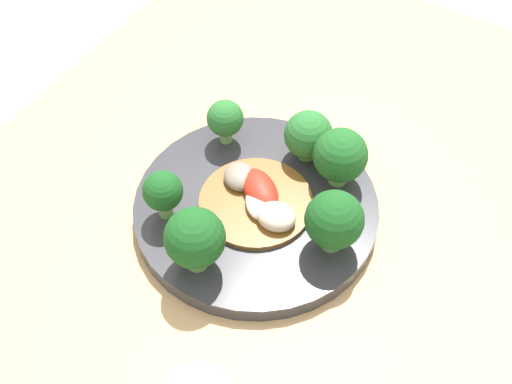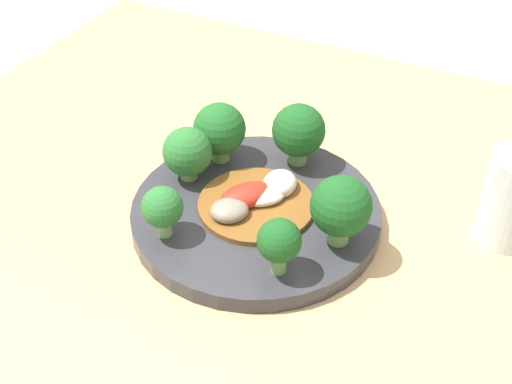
{
  "view_description": "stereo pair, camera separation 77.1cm",
  "coord_description": "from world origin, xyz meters",
  "px_view_note": "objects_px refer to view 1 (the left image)",
  "views": [
    {
      "loc": [
        -0.35,
        -0.2,
        1.34
      ],
      "look_at": [
        0.05,
        0.04,
        0.77
      ],
      "focal_mm": 50.0,
      "sensor_mm": 36.0,
      "label": 1
    },
    {
      "loc": [
        -0.2,
        0.54,
        1.23
      ],
      "look_at": [
        0.05,
        0.04,
        0.77
      ],
      "focal_mm": 50.0,
      "sensor_mm": 36.0,
      "label": 2
    }
  ],
  "objects_px": {
    "broccoli_northeast": "(225,119)",
    "broccoli_west": "(195,239)",
    "plate": "(256,209)",
    "broccoli_south": "(334,220)",
    "stirfry_center": "(259,198)",
    "broccoli_east": "(308,135)",
    "broccoli_northwest": "(163,192)",
    "broccoli_southeast": "(340,156)"
  },
  "relations": [
    {
      "from": "broccoli_northwest",
      "to": "broccoli_southeast",
      "type": "distance_m",
      "value": 0.19
    },
    {
      "from": "plate",
      "to": "broccoli_southeast",
      "type": "xyz_separation_m",
      "value": [
        0.07,
        -0.06,
        0.05
      ]
    },
    {
      "from": "broccoli_west",
      "to": "stirfry_center",
      "type": "bearing_deg",
      "value": -7.19
    },
    {
      "from": "plate",
      "to": "broccoli_west",
      "type": "xyz_separation_m",
      "value": [
        -0.09,
        0.01,
        0.05
      ]
    },
    {
      "from": "broccoli_west",
      "to": "broccoli_southeast",
      "type": "xyz_separation_m",
      "value": [
        0.17,
        -0.07,
        -0.0
      ]
    },
    {
      "from": "plate",
      "to": "broccoli_east",
      "type": "relative_size",
      "value": 4.27
    },
    {
      "from": "broccoli_northeast",
      "to": "broccoli_west",
      "type": "distance_m",
      "value": 0.17
    },
    {
      "from": "broccoli_northeast",
      "to": "broccoli_east",
      "type": "relative_size",
      "value": 0.91
    },
    {
      "from": "broccoli_northwest",
      "to": "stirfry_center",
      "type": "height_order",
      "value": "broccoli_northwest"
    },
    {
      "from": "broccoli_south",
      "to": "stirfry_center",
      "type": "distance_m",
      "value": 0.1
    },
    {
      "from": "broccoli_northeast",
      "to": "broccoli_east",
      "type": "height_order",
      "value": "broccoli_east"
    },
    {
      "from": "plate",
      "to": "broccoli_south",
      "type": "distance_m",
      "value": 0.11
    },
    {
      "from": "plate",
      "to": "broccoli_northeast",
      "type": "height_order",
      "value": "broccoli_northeast"
    },
    {
      "from": "broccoli_northwest",
      "to": "broccoli_west",
      "type": "height_order",
      "value": "broccoli_west"
    },
    {
      "from": "broccoli_east",
      "to": "broccoli_southeast",
      "type": "bearing_deg",
      "value": -107.34
    },
    {
      "from": "broccoli_northeast",
      "to": "broccoli_west",
      "type": "bearing_deg",
      "value": -156.76
    },
    {
      "from": "plate",
      "to": "broccoli_northwest",
      "type": "relative_size",
      "value": 4.42
    },
    {
      "from": "broccoli_east",
      "to": "stirfry_center",
      "type": "bearing_deg",
      "value": 172.79
    },
    {
      "from": "broccoli_northeast",
      "to": "broccoli_northwest",
      "type": "relative_size",
      "value": 0.94
    },
    {
      "from": "plate",
      "to": "broccoli_southeast",
      "type": "relative_size",
      "value": 3.75
    },
    {
      "from": "broccoli_northwest",
      "to": "broccoli_east",
      "type": "height_order",
      "value": "broccoli_east"
    },
    {
      "from": "plate",
      "to": "broccoli_south",
      "type": "bearing_deg",
      "value": -93.65
    },
    {
      "from": "broccoli_west",
      "to": "stirfry_center",
      "type": "relative_size",
      "value": 0.61
    },
    {
      "from": "broccoli_northeast",
      "to": "broccoli_west",
      "type": "xyz_separation_m",
      "value": [
        -0.16,
        -0.07,
        0.01
      ]
    },
    {
      "from": "broccoli_east",
      "to": "stirfry_center",
      "type": "xyz_separation_m",
      "value": [
        -0.09,
        0.01,
        -0.02
      ]
    },
    {
      "from": "broccoli_northwest",
      "to": "broccoli_southeast",
      "type": "height_order",
      "value": "broccoli_southeast"
    },
    {
      "from": "broccoli_east",
      "to": "broccoli_south",
      "type": "height_order",
      "value": "broccoli_south"
    },
    {
      "from": "stirfry_center",
      "to": "plate",
      "type": "bearing_deg",
      "value": 135.97
    },
    {
      "from": "plate",
      "to": "stirfry_center",
      "type": "height_order",
      "value": "stirfry_center"
    },
    {
      "from": "broccoli_northwest",
      "to": "broccoli_south",
      "type": "height_order",
      "value": "broccoli_south"
    },
    {
      "from": "broccoli_northeast",
      "to": "broccoli_southeast",
      "type": "height_order",
      "value": "broccoli_southeast"
    },
    {
      "from": "plate",
      "to": "broccoli_northeast",
      "type": "distance_m",
      "value": 0.11
    },
    {
      "from": "stirfry_center",
      "to": "broccoli_south",
      "type": "bearing_deg",
      "value": -95.1
    },
    {
      "from": "broccoli_west",
      "to": "broccoli_south",
      "type": "distance_m",
      "value": 0.14
    },
    {
      "from": "broccoli_northwest",
      "to": "broccoli_southeast",
      "type": "bearing_deg",
      "value": -44.45
    },
    {
      "from": "broccoli_northeast",
      "to": "broccoli_south",
      "type": "bearing_deg",
      "value": -111.83
    },
    {
      "from": "broccoli_south",
      "to": "stirfry_center",
      "type": "relative_size",
      "value": 0.59
    },
    {
      "from": "plate",
      "to": "broccoli_west",
      "type": "height_order",
      "value": "broccoli_west"
    },
    {
      "from": "plate",
      "to": "broccoli_south",
      "type": "xyz_separation_m",
      "value": [
        -0.01,
        -0.09,
        0.05
      ]
    },
    {
      "from": "broccoli_northwest",
      "to": "broccoli_south",
      "type": "relative_size",
      "value": 0.82
    },
    {
      "from": "broccoli_northeast",
      "to": "stirfry_center",
      "type": "relative_size",
      "value": 0.46
    },
    {
      "from": "broccoli_east",
      "to": "broccoli_south",
      "type": "relative_size",
      "value": 0.85
    }
  ]
}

